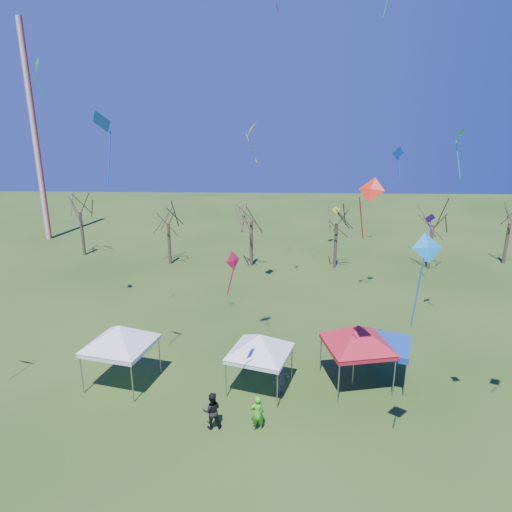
{
  "coord_description": "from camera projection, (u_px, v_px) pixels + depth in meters",
  "views": [
    {
      "loc": [
        -0.27,
        -19.79,
        14.66
      ],
      "look_at": [
        -1.11,
        3.0,
        7.61
      ],
      "focal_mm": 32.0,
      "sensor_mm": 36.0,
      "label": 1
    }
  ],
  "objects": [
    {
      "name": "person_grey",
      "position": [
        281.0,
        380.0,
        24.82
      ],
      "size": [
        1.09,
        0.9,
        1.74
      ],
      "primitive_type": "imported",
      "rotation": [
        0.0,
        0.0,
        3.71
      ],
      "color": "slate",
      "rests_on": "ground"
    },
    {
      "name": "tree_3",
      "position": [
        337.0,
        208.0,
        44.16
      ],
      "size": [
        3.59,
        3.59,
        7.91
      ],
      "color": "#3D2D21",
      "rests_on": "ground"
    },
    {
      "name": "tree_4",
      "position": [
        435.0,
        209.0,
        43.8
      ],
      "size": [
        3.58,
        3.58,
        7.89
      ],
      "color": "#3D2D21",
      "rests_on": "ground"
    },
    {
      "name": "tent_red",
      "position": [
        358.0,
        330.0,
        25.09
      ],
      "size": [
        4.64,
        4.64,
        4.18
      ],
      "rotation": [
        0.0,
        0.0,
        0.21
      ],
      "color": "gray",
      "rests_on": "ground"
    },
    {
      "name": "kite_7",
      "position": [
        36.0,
        65.0,
        28.03
      ],
      "size": [
        0.96,
        1.03,
        2.74
      ],
      "rotation": [
        0.0,
        0.0,
        5.33
      ],
      "color": "#1BA719",
      "rests_on": "ground"
    },
    {
      "name": "radio_mast",
      "position": [
        35.0,
        135.0,
        52.96
      ],
      "size": [
        0.7,
        0.7,
        25.0
      ],
      "primitive_type": "cylinder",
      "color": "silver",
      "rests_on": "ground"
    },
    {
      "name": "kite_1",
      "position": [
        233.0,
        261.0,
        19.62
      ],
      "size": [
        0.68,
        0.81,
        1.97
      ],
      "rotation": [
        0.0,
        0.0,
        0.92
      ],
      "color": "red",
      "rests_on": "ground"
    },
    {
      "name": "tree_5",
      "position": [
        512.0,
        209.0,
        45.58
      ],
      "size": [
        3.39,
        3.39,
        7.46
      ],
      "color": "#3D2D21",
      "rests_on": "ground"
    },
    {
      "name": "tent_white_west",
      "position": [
        119.0,
        330.0,
        25.19
      ],
      "size": [
        4.55,
        4.55,
        4.13
      ],
      "rotation": [
        0.0,
        0.0,
        -0.24
      ],
      "color": "gray",
      "rests_on": "ground"
    },
    {
      "name": "tree_0",
      "position": [
        78.0,
        196.0,
        48.17
      ],
      "size": [
        3.83,
        3.83,
        8.44
      ],
      "color": "#3D2D21",
      "rests_on": "ground"
    },
    {
      "name": "tree_1",
      "position": [
        167.0,
        208.0,
        45.41
      ],
      "size": [
        3.42,
        3.42,
        7.54
      ],
      "color": "#3D2D21",
      "rests_on": "ground"
    },
    {
      "name": "tent_white_mid",
      "position": [
        260.0,
        338.0,
        24.7
      ],
      "size": [
        4.16,
        4.16,
        3.84
      ],
      "rotation": [
        0.0,
        0.0,
        -0.3
      ],
      "color": "gray",
      "rests_on": "ground"
    },
    {
      "name": "tent_blue",
      "position": [
        383.0,
        345.0,
        25.93
      ],
      "size": [
        3.75,
        3.75,
        2.34
      ],
      "rotation": [
        0.0,
        0.0,
        -0.32
      ],
      "color": "gray",
      "rests_on": "ground"
    },
    {
      "name": "kite_17",
      "position": [
        459.0,
        134.0,
        27.96
      ],
      "size": [
        1.16,
        1.21,
        3.24
      ],
      "rotation": [
        0.0,
        0.0,
        4.0
      ],
      "color": "#0CBE95",
      "rests_on": "ground"
    },
    {
      "name": "ground",
      "position": [
        276.0,
        416.0,
        23.21
      ],
      "size": [
        140.0,
        140.0,
        0.0
      ],
      "primitive_type": "plane",
      "color": "#264416",
      "rests_on": "ground"
    },
    {
      "name": "kite_8",
      "position": [
        102.0,
        122.0,
        21.65
      ],
      "size": [
        1.42,
        1.22,
        3.55
      ],
      "rotation": [
        0.0,
        0.0,
        2.65
      ],
      "color": "blue",
      "rests_on": "ground"
    },
    {
      "name": "kite_25",
      "position": [
        398.0,
        154.0,
        23.23
      ],
      "size": [
        0.73,
        0.5,
        1.59
      ],
      "rotation": [
        0.0,
        0.0,
        3.58
      ],
      "color": "blue",
      "rests_on": "ground"
    },
    {
      "name": "kite_5",
      "position": [
        427.0,
        249.0,
        16.15
      ],
      "size": [
        1.21,
        0.8,
        3.66
      ],
      "rotation": [
        0.0,
        0.0,
        0.15
      ],
      "color": "#1277C7",
      "rests_on": "ground"
    },
    {
      "name": "tree_2",
      "position": [
        251.0,
        205.0,
        44.71
      ],
      "size": [
        3.71,
        3.71,
        8.18
      ],
      "color": "#3D2D21",
      "rests_on": "ground"
    },
    {
      "name": "kite_27",
      "position": [
        371.0,
        190.0,
        18.77
      ],
      "size": [
        1.3,
        1.16,
        2.75
      ],
      "rotation": [
        0.0,
        0.0,
        5.7
      ],
      "color": "red",
      "rests_on": "ground"
    },
    {
      "name": "kite_12",
      "position": [
        430.0,
        219.0,
        40.25
      ],
      "size": [
        1.12,
        0.68,
        3.28
      ],
      "rotation": [
        0.0,
        0.0,
        3.36
      ],
      "color": "#5518AE",
      "rests_on": "ground"
    },
    {
      "name": "person_green",
      "position": [
        257.0,
        413.0,
        21.99
      ],
      "size": [
        0.75,
        0.58,
        1.83
      ],
      "primitive_type": "imported",
      "rotation": [
        0.0,
        0.0,
        3.38
      ],
      "color": "#4ECB20",
      "rests_on": "ground"
    },
    {
      "name": "kite_11",
      "position": [
        251.0,
        129.0,
        34.76
      ],
      "size": [
        1.0,
        1.54,
        3.23
      ],
      "rotation": [
        0.0,
        0.0,
        4.65
      ],
      "color": "yellow",
      "rests_on": "ground"
    },
    {
      "name": "kite_22",
      "position": [
        336.0,
        211.0,
        43.61
      ],
      "size": [
        0.91,
        0.81,
        2.64
      ],
      "rotation": [
        0.0,
        0.0,
        0.26
      ],
      "color": "yellow",
      "rests_on": "ground"
    },
    {
      "name": "person_dark",
      "position": [
        212.0,
        411.0,
        22.12
      ],
      "size": [
        1.03,
        0.86,
        1.9
      ],
      "primitive_type": "imported",
      "rotation": [
        0.0,
        0.0,
        3.3
      ],
      "color": "black",
      "rests_on": "ground"
    }
  ]
}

